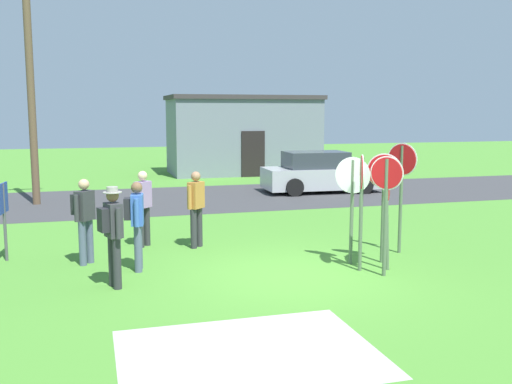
{
  "coord_description": "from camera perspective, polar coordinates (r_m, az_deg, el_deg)",
  "views": [
    {
      "loc": [
        -3.43,
        -9.78,
        2.99
      ],
      "look_at": [
        -0.11,
        1.89,
        1.3
      ],
      "focal_mm": 40.76,
      "sensor_mm": 36.0,
      "label": 1
    }
  ],
  "objects": [
    {
      "name": "stop_sign_far_back",
      "position": [
        11.65,
        12.42,
        0.25
      ],
      "size": [
        0.56,
        0.42,
        2.18
      ],
      "color": "#51664C",
      "rests_on": "ground"
    },
    {
      "name": "info_panel_middle",
      "position": [
        12.62,
        -23.51,
        -1.42
      ],
      "size": [
        0.1,
        0.6,
        1.58
      ],
      "color": "#4C4C51",
      "rests_on": "ground"
    },
    {
      "name": "person_near_signs",
      "position": [
        13.07,
        -11.0,
        -1.19
      ],
      "size": [
        0.41,
        0.44,
        1.69
      ],
      "color": "#2D2D33",
      "rests_on": "ground"
    },
    {
      "name": "utility_pole",
      "position": [
        19.95,
        -21.29,
        10.69
      ],
      "size": [
        1.8,
        0.24,
        7.91
      ],
      "color": "brown",
      "rests_on": "ground"
    },
    {
      "name": "stop_sign_nearest",
      "position": [
        11.15,
        12.78,
        -0.49
      ],
      "size": [
        0.44,
        0.65,
        2.05
      ],
      "color": "#51664C",
      "rests_on": "ground"
    },
    {
      "name": "stop_sign_rear_right",
      "position": [
        12.53,
        14.08,
        1.23
      ],
      "size": [
        0.36,
        0.6,
        2.34
      ],
      "color": "#51664C",
      "rests_on": "ground"
    },
    {
      "name": "street_asphalt",
      "position": [
        20.22,
        -5.93,
        -0.61
      ],
      "size": [
        60.0,
        6.4,
        0.01
      ],
      "primitive_type": "cube",
      "color": "#38383A",
      "rests_on": "ground"
    },
    {
      "name": "parked_car_on_street",
      "position": [
        21.8,
        6.3,
        1.82
      ],
      "size": [
        4.37,
        2.15,
        1.51
      ],
      "color": "#A5A8AD",
      "rests_on": "ground"
    },
    {
      "name": "ground_plane",
      "position": [
        10.78,
        3.36,
        -8.18
      ],
      "size": [
        80.0,
        80.0,
        0.0
      ],
      "primitive_type": "plane",
      "color": "#47842D"
    },
    {
      "name": "concrete_path",
      "position": [
        7.5,
        -0.78,
        -15.52
      ],
      "size": [
        3.2,
        2.4,
        0.01
      ],
      "primitive_type": "cube",
      "color": "#ADAAA3",
      "rests_on": "ground"
    },
    {
      "name": "person_with_sunhat",
      "position": [
        10.11,
        -13.91,
        -3.6
      ],
      "size": [
        0.43,
        0.55,
        1.74
      ],
      "color": "#2D2D33",
      "rests_on": "ground"
    },
    {
      "name": "building_background",
      "position": [
        28.33,
        -1.28,
        5.67
      ],
      "size": [
        7.2,
        3.78,
        3.74
      ],
      "color": "slate",
      "rests_on": "ground"
    },
    {
      "name": "person_in_dark_shirt",
      "position": [
        12.81,
        -5.89,
        -1.27
      ],
      "size": [
        0.43,
        0.43,
        1.69
      ],
      "color": "#2D2D33",
      "rests_on": "ground"
    },
    {
      "name": "stop_sign_leaning_right",
      "position": [
        11.45,
        9.43,
        0.01
      ],
      "size": [
        0.52,
        0.52,
        2.12
      ],
      "color": "#51664C",
      "rests_on": "ground"
    },
    {
      "name": "person_in_teal",
      "position": [
        11.83,
        -16.51,
        -2.17
      ],
      "size": [
        0.47,
        0.48,
        1.69
      ],
      "color": "#4C5670",
      "rests_on": "ground"
    },
    {
      "name": "person_holding_notes",
      "position": [
        11.1,
        -11.66,
        -2.66
      ],
      "size": [
        0.39,
        0.57,
        1.69
      ],
      "color": "#4C5670",
      "rests_on": "ground"
    },
    {
      "name": "stop_sign_leaning_left",
      "position": [
        10.96,
        10.3,
        -0.11
      ],
      "size": [
        0.26,
        0.62,
        2.2
      ],
      "color": "#51664C",
      "rests_on": "ground"
    },
    {
      "name": "stop_sign_tallest",
      "position": [
        10.7,
        12.64,
        -0.49
      ],
      "size": [
        0.43,
        0.45,
        2.2
      ],
      "color": "#51664C",
      "rests_on": "ground"
    }
  ]
}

